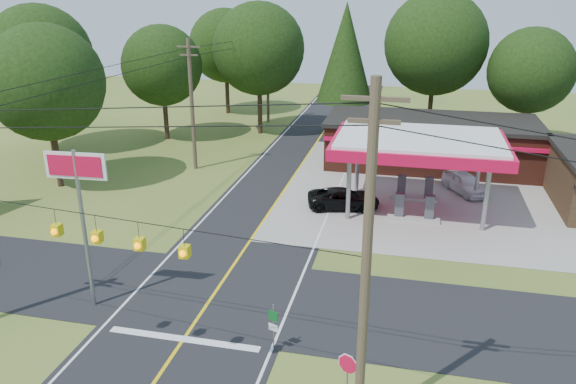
% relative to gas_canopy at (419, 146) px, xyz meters
% --- Properties ---
extents(ground, '(120.00, 120.00, 0.00)m').
position_rel_gas_canopy_xyz_m(ground, '(-9.00, -13.00, -4.27)').
color(ground, '#486122').
rests_on(ground, ground).
extents(main_highway, '(8.00, 120.00, 0.02)m').
position_rel_gas_canopy_xyz_m(main_highway, '(-9.00, -13.00, -4.26)').
color(main_highway, black).
rests_on(main_highway, ground).
extents(cross_road, '(70.00, 7.00, 0.02)m').
position_rel_gas_canopy_xyz_m(cross_road, '(-9.00, -13.00, -4.25)').
color(cross_road, black).
rests_on(cross_road, ground).
extents(lane_center_yellow, '(0.15, 110.00, 0.00)m').
position_rel_gas_canopy_xyz_m(lane_center_yellow, '(-9.00, -13.00, -4.24)').
color(lane_center_yellow, yellow).
rests_on(lane_center_yellow, main_highway).
extents(gas_canopy, '(10.60, 7.40, 4.88)m').
position_rel_gas_canopy_xyz_m(gas_canopy, '(0.00, 0.00, 0.00)').
color(gas_canopy, gray).
rests_on(gas_canopy, ground).
extents(convenience_store, '(16.40, 7.55, 3.80)m').
position_rel_gas_canopy_xyz_m(convenience_store, '(1.00, 9.98, -2.35)').
color(convenience_store, '#582519').
rests_on(convenience_store, ground).
extents(utility_pole_near_right, '(1.80, 0.30, 11.50)m').
position_rel_gas_canopy_xyz_m(utility_pole_near_right, '(-1.50, -20.00, 1.69)').
color(utility_pole_near_right, '#473828').
rests_on(utility_pole_near_right, ground).
extents(utility_pole_far_left, '(1.80, 0.30, 10.00)m').
position_rel_gas_canopy_xyz_m(utility_pole_far_left, '(-17.00, 5.00, 0.93)').
color(utility_pole_far_left, '#473828').
rests_on(utility_pole_far_left, ground).
extents(utility_pole_north, '(0.30, 0.30, 9.50)m').
position_rel_gas_canopy_xyz_m(utility_pole_north, '(-15.50, 22.00, 0.48)').
color(utility_pole_north, '#473828').
rests_on(utility_pole_north, ground).
extents(overhead_beacons, '(17.04, 2.04, 1.03)m').
position_rel_gas_canopy_xyz_m(overhead_beacons, '(-10.00, -19.00, 1.95)').
color(overhead_beacons, black).
rests_on(overhead_beacons, ground).
extents(treeline_backdrop, '(70.27, 51.59, 13.30)m').
position_rel_gas_canopy_xyz_m(treeline_backdrop, '(-8.18, 11.01, 3.22)').
color(treeline_backdrop, '#332316').
rests_on(treeline_backdrop, ground).
extents(suv_car, '(5.49, 5.49, 1.29)m').
position_rel_gas_canopy_xyz_m(suv_car, '(-4.50, -0.76, -3.62)').
color(suv_car, black).
rests_on(suv_car, ground).
extents(sedan_car, '(5.60, 5.60, 1.40)m').
position_rel_gas_canopy_xyz_m(sedan_car, '(3.39, 4.00, -3.57)').
color(sedan_car, white).
rests_on(sedan_car, ground).
extents(big_stop_sign, '(2.72, 0.24, 7.32)m').
position_rel_gas_canopy_xyz_m(big_stop_sign, '(-14.00, -15.01, 1.23)').
color(big_stop_sign, gray).
rests_on(big_stop_sign, ground).
extents(octagonal_stop_sign, '(0.70, 0.35, 2.15)m').
position_rel_gas_canopy_xyz_m(octagonal_stop_sign, '(-2.00, -19.01, -2.68)').
color(octagonal_stop_sign, gray).
rests_on(octagonal_stop_sign, ground).
extents(route_sign_post, '(0.42, 0.18, 2.12)m').
position_rel_gas_canopy_xyz_m(route_sign_post, '(-5.20, -16.52, -3.01)').
color(route_sign_post, gray).
rests_on(route_sign_post, ground).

